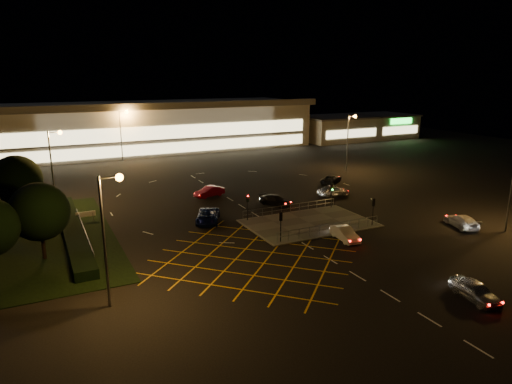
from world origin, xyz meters
name	(u,v)px	position (x,y,z in m)	size (l,w,h in m)	color
ground	(285,221)	(0.00, 0.00, 0.00)	(180.00, 180.00, 0.00)	black
pedestrian_island	(309,223)	(2.00, -2.00, 0.06)	(14.00, 9.00, 0.12)	#4C4944
grass_verge	(22,242)	(-28.00, 6.00, 0.04)	(18.00, 30.00, 0.08)	black
hedge	(73,230)	(-23.00, 6.00, 0.50)	(2.00, 26.00, 1.00)	black
supermarket	(154,126)	(0.00, 61.95, 5.31)	(72.00, 26.50, 10.50)	beige
retail_unit_a	(335,128)	(46.00, 53.97, 3.21)	(18.80, 14.80, 6.35)	beige
retail_unit_b	(383,125)	(62.00, 53.96, 3.22)	(14.80, 14.80, 6.35)	beige
streetlight_sw	(109,222)	(-21.56, -12.00, 6.56)	(1.78, 0.56, 10.03)	slate
streetlight_nw	(54,158)	(-23.56, 18.00, 6.56)	(1.78, 0.56, 10.03)	slate
streetlight_ne	(350,135)	(24.44, 20.00, 6.56)	(1.78, 0.56, 10.03)	slate
streetlight_far_left	(123,128)	(-9.56, 48.00, 6.56)	(1.78, 0.56, 10.03)	slate
streetlight_far_right	(292,119)	(30.44, 50.00, 6.56)	(1.78, 0.56, 10.03)	slate
signal_sw	(281,221)	(-4.00, -5.99, 2.37)	(0.28, 0.30, 3.15)	black
signal_se	(373,206)	(8.00, -5.99, 2.37)	(0.28, 0.30, 3.15)	black
signal_nw	(247,202)	(-4.00, 1.99, 2.37)	(0.28, 0.30, 3.15)	black
signal_ne	(332,191)	(8.00, 1.99, 2.37)	(0.28, 0.30, 3.15)	black
tree_c	(16,180)	(-28.00, 14.00, 4.95)	(5.76, 5.76, 7.84)	black
tree_e	(39,212)	(-26.00, 0.00, 4.64)	(5.40, 5.40, 7.35)	black
car_near_silver	(475,290)	(3.39, -23.33, 0.75)	(1.77, 4.40, 1.50)	#A0A3A7
car_queue_white	(345,234)	(2.43, -8.28, 0.69)	(1.47, 4.21, 1.39)	silver
car_left_blue	(208,216)	(-8.36, 3.64, 0.75)	(2.50, 5.43, 1.51)	#0C174B
car_far_dkgrey	(275,200)	(2.19, 6.52, 0.66)	(1.85, 4.54, 1.32)	black
car_right_silver	(333,191)	(11.90, 7.05, 0.79)	(1.87, 4.64, 1.58)	#B8BBC0
car_circ_red	(209,192)	(-4.10, 14.52, 0.74)	(1.57, 4.50, 1.48)	maroon
car_east_grey	(331,179)	(16.38, 13.82, 0.66)	(2.20, 4.78, 1.33)	black
car_approach_white	(462,221)	(16.90, -10.72, 0.71)	(1.99, 4.90, 1.42)	beige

